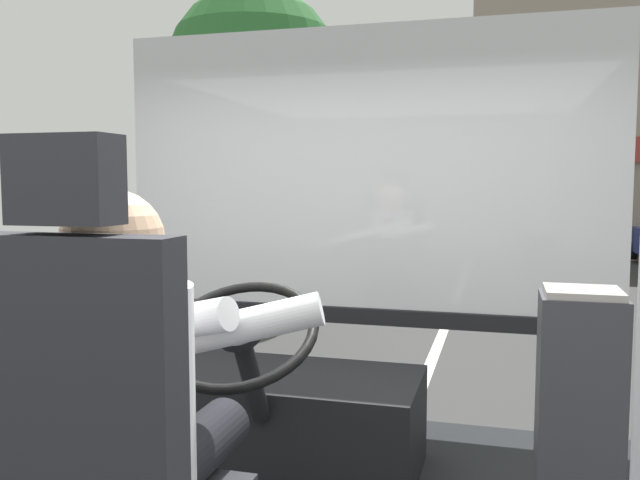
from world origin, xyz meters
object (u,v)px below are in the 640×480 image
bus_driver (131,387)px  driver_seat (104,475)px  steering_console (284,417)px  fare_box (578,437)px  parked_car_white (628,216)px

bus_driver → driver_seat: bearing=-90.0°
bus_driver → steering_console: 1.23m
bus_driver → fare_box: 1.29m
fare_box → parked_car_white: bearing=80.1°
steering_console → fare_box: (1.07, -0.47, 0.21)m
steering_console → fare_box: 1.19m
bus_driver → steering_console: bearing=90.0°
driver_seat → steering_console: bearing=90.0°
bus_driver → fare_box: size_ratio=0.93×
driver_seat → steering_console: size_ratio=1.16×
driver_seat → steering_console: (-0.00, 1.25, -0.31)m
driver_seat → parked_car_white: bearing=77.8°
bus_driver → fare_box: bearing=31.5°
parked_car_white → driver_seat: bearing=-102.2°
bus_driver → steering_console: bus_driver is taller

